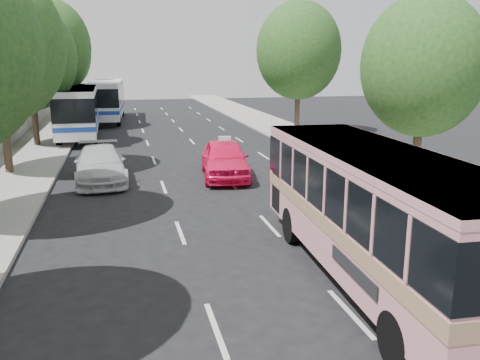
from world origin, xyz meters
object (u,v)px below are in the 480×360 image
object	(u,v)px
pink_taxi	(225,159)
pink_bus	(375,202)
tour_coach_front	(78,107)
tour_coach_rear	(107,97)
white_pickup	(100,165)

from	to	relation	value
pink_taxi	pink_bus	bearing A→B (deg)	-77.36
pink_bus	pink_taxi	distance (m)	11.92
tour_coach_front	tour_coach_rear	distance (m)	9.66
pink_bus	white_pickup	distance (m)	14.03
pink_taxi	tour_coach_front	world-z (taller)	tour_coach_front
pink_taxi	white_pickup	world-z (taller)	pink_taxi
tour_coach_rear	tour_coach_front	bearing A→B (deg)	-97.86
pink_bus	pink_taxi	bearing A→B (deg)	98.09
pink_bus	tour_coach_front	xyz separation A→B (m)	(-8.47, 26.42, 0.07)
pink_bus	white_pickup	xyz separation A→B (m)	(-6.67, 12.27, -1.23)
pink_bus	tour_coach_rear	world-z (taller)	tour_coach_rear
tour_coach_front	tour_coach_rear	size ratio (longest dim) A/B	0.99
white_pickup	tour_coach_front	distance (m)	14.32
tour_coach_rear	white_pickup	bearing A→B (deg)	-87.29
tour_coach_front	pink_bus	bearing A→B (deg)	-73.30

